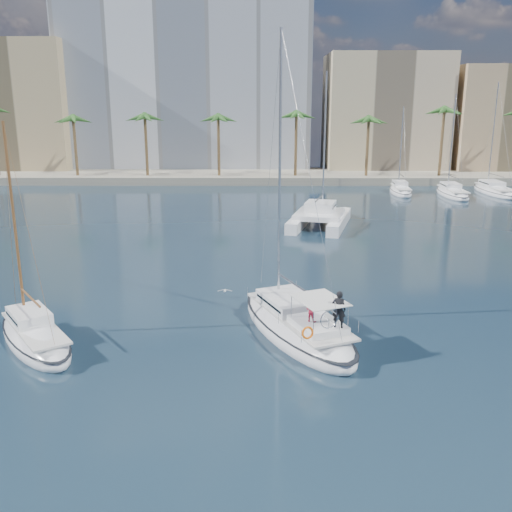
{
  "coord_description": "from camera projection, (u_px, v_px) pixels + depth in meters",
  "views": [
    {
      "loc": [
        0.48,
        -31.39,
        12.35
      ],
      "look_at": [
        0.28,
        1.5,
        3.38
      ],
      "focal_mm": 40.0,
      "sensor_mm": 36.0,
      "label": 1
    }
  ],
  "objects": [
    {
      "name": "small_sloop",
      "position": [
        35.0,
        337.0,
        29.79
      ],
      "size": [
        7.11,
        8.36,
        12.09
      ],
      "rotation": [
        0.0,
        0.0,
        0.63
      ],
      "color": "white",
      "rests_on": "ground"
    },
    {
      "name": "palm_centre",
      "position": [
        256.0,
        115.0,
        85.83
      ],
      "size": [
        3.6,
        3.6,
        12.3
      ],
      "color": "brown",
      "rests_on": "ground"
    },
    {
      "name": "quay",
      "position": [
        256.0,
        176.0,
        92.23
      ],
      "size": [
        120.0,
        14.0,
        1.2
      ],
      "primitive_type": "cube",
      "color": "gray",
      "rests_on": "ground"
    },
    {
      "name": "ground",
      "position": [
        251.0,
        318.0,
        33.54
      ],
      "size": [
        160.0,
        160.0,
        0.0
      ],
      "primitive_type": "plane",
      "color": "black",
      "rests_on": "ground"
    },
    {
      "name": "building_tan_right",
      "position": [
        504.0,
        121.0,
        96.54
      ],
      "size": [
        18.0,
        12.0,
        18.0
      ],
      "primitive_type": "cube",
      "color": "tan",
      "rests_on": "ground"
    },
    {
      "name": "catamaran",
      "position": [
        320.0,
        216.0,
        57.88
      ],
      "size": [
        7.59,
        11.24,
        15.19
      ],
      "rotation": [
        0.0,
        0.0,
        -0.26
      ],
      "color": "white",
      "rests_on": "ground"
    },
    {
      "name": "building_tan_left",
      "position": [
        11.0,
        109.0,
        97.45
      ],
      "size": [
        22.0,
        14.0,
        22.0
      ],
      "primitive_type": "cube",
      "color": "tan",
      "rests_on": "ground"
    },
    {
      "name": "palm_left",
      "position": [
        31.0,
        115.0,
        86.02
      ],
      "size": [
        3.6,
        3.6,
        12.3
      ],
      "color": "brown",
      "rests_on": "ground"
    },
    {
      "name": "main_sloop",
      "position": [
        297.0,
        326.0,
        31.03
      ],
      "size": [
        7.72,
        11.84,
        16.82
      ],
      "rotation": [
        0.0,
        0.0,
        0.4
      ],
      "color": "white",
      "rests_on": "ground"
    },
    {
      "name": "palm_right",
      "position": [
        482.0,
        115.0,
        85.63
      ],
      "size": [
        3.6,
        3.6,
        12.3
      ],
      "color": "brown",
      "rests_on": "ground"
    },
    {
      "name": "seagull",
      "position": [
        225.0,
        291.0,
        36.83
      ],
      "size": [
        0.95,
        0.41,
        0.18
      ],
      "color": "silver",
      "rests_on": "ground"
    },
    {
      "name": "building_beige",
      "position": [
        384.0,
        115.0,
        98.32
      ],
      "size": [
        20.0,
        14.0,
        20.0
      ],
      "primitive_type": "cube",
      "color": "tan",
      "rests_on": "ground"
    },
    {
      "name": "moored_yacht_a",
      "position": [
        400.0,
        193.0,
        78.77
      ],
      "size": [
        3.37,
        9.52,
        11.9
      ],
      "primitive_type": null,
      "rotation": [
        0.0,
        0.0,
        -0.07
      ],
      "color": "white",
      "rests_on": "ground"
    },
    {
      "name": "building_modern",
      "position": [
        189.0,
        91.0,
        100.35
      ],
      "size": [
        42.0,
        16.0,
        28.0
      ],
      "primitive_type": "cube",
      "color": "silver",
      "rests_on": "ground"
    },
    {
      "name": "moored_yacht_c",
      "position": [
        494.0,
        193.0,
        78.7
      ],
      "size": [
        3.98,
        12.33,
        15.54
      ],
      "primitive_type": null,
      "rotation": [
        0.0,
        0.0,
        0.03
      ],
      "color": "white",
      "rests_on": "ground"
    },
    {
      "name": "moored_yacht_b",
      "position": [
        452.0,
        196.0,
        76.8
      ],
      "size": [
        3.32,
        10.83,
        13.72
      ],
      "primitive_type": null,
      "rotation": [
        0.0,
        0.0,
        -0.02
      ],
      "color": "white",
      "rests_on": "ground"
    }
  ]
}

